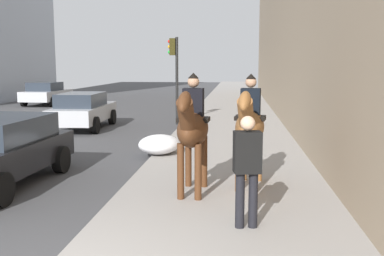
# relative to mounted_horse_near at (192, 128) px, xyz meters

# --- Properties ---
(mounted_horse_near) EXTENTS (2.15, 0.63, 2.29)m
(mounted_horse_near) POSITION_rel_mounted_horse_near_xyz_m (0.00, 0.00, 0.00)
(mounted_horse_near) COLOR #4C2B16
(mounted_horse_near) RESTS_ON sidewalk_slab
(mounted_horse_far) EXTENTS (2.15, 0.75, 2.26)m
(mounted_horse_far) POSITION_rel_mounted_horse_near_xyz_m (0.60, -1.08, -0.02)
(mounted_horse_far) COLOR brown
(mounted_horse_far) RESTS_ON sidewalk_slab
(pedestrian_greeting) EXTENTS (0.32, 0.44, 1.70)m
(pedestrian_greeting) POSITION_rel_mounted_horse_near_xyz_m (-1.71, -0.99, -0.30)
(pedestrian_greeting) COLOR black
(pedestrian_greeting) RESTS_ON sidewalk_slab
(car_near_lane) EXTENTS (4.02, 2.17, 1.44)m
(car_near_lane) POSITION_rel_mounted_horse_near_xyz_m (19.14, 11.13, -0.65)
(car_near_lane) COLOR #B7BABF
(car_near_lane) RESTS_ON ground
(car_mid_lane) EXTENTS (4.29, 1.99, 1.44)m
(car_mid_lane) POSITION_rel_mounted_horse_near_xyz_m (9.13, 5.29, -0.63)
(car_mid_lane) COLOR #B7BABF
(car_mid_lane) RESTS_ON ground
(traffic_light_near_curb) EXTENTS (0.20, 0.44, 3.68)m
(traffic_light_near_curb) POSITION_rel_mounted_horse_near_xyz_m (10.72, 1.81, 1.09)
(traffic_light_near_curb) COLOR black
(traffic_light_near_curb) RESTS_ON ground
(snow_pile_far) EXTENTS (1.47, 1.13, 0.51)m
(snow_pile_far) POSITION_rel_mounted_horse_near_xyz_m (3.84, 1.31, -1.02)
(snow_pile_far) COLOR white
(snow_pile_far) RESTS_ON sidewalk_slab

